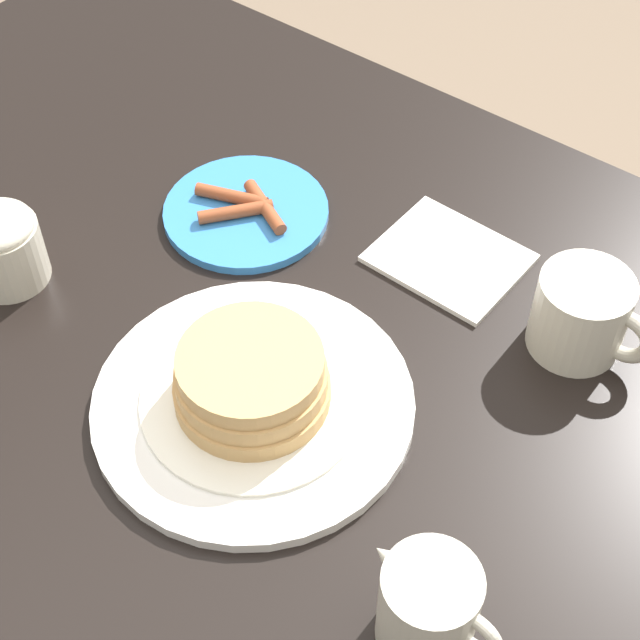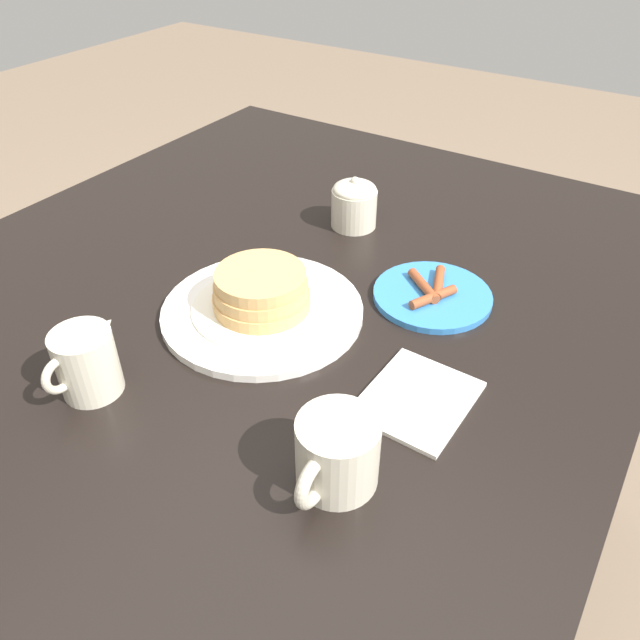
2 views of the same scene
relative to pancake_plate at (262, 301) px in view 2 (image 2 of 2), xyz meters
The scene contains 8 objects.
ground_plane 0.80m from the pancake_plate, 135.23° to the right, with size 8.00×8.00×0.00m, color #7A6651.
dining_table 0.15m from the pancake_plate, 135.23° to the right, with size 1.33×1.07×0.78m.
pancake_plate is the anchor object (origin of this frame).
side_plate_bacon 0.25m from the pancake_plate, 131.96° to the left, with size 0.17×0.17×0.02m.
coffee_mug 0.31m from the pancake_plate, 51.41° to the left, with size 0.12×0.09×0.08m.
creamer_pitcher 0.25m from the pancake_plate, 19.18° to the right, with size 0.11×0.07×0.09m.
sugar_bowl 0.30m from the pancake_plate, behind, with size 0.08×0.08×0.09m.
napkin 0.27m from the pancake_plate, 81.68° to the left, with size 0.15×0.12×0.01m.
Camera 2 is at (0.59, 0.49, 1.31)m, focal length 35.00 mm.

